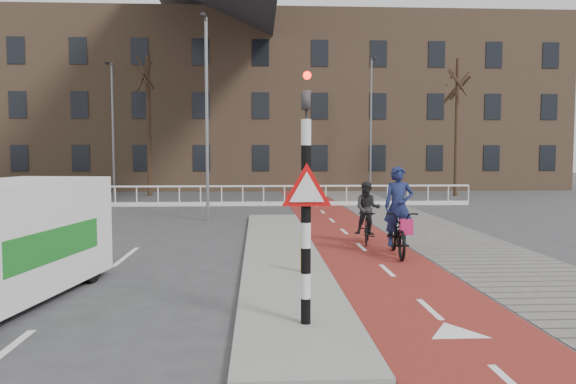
{
  "coord_description": "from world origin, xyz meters",
  "views": [
    {
      "loc": [
        -1.27,
        -9.78,
        2.54
      ],
      "look_at": [
        -0.47,
        5.0,
        1.5
      ],
      "focal_mm": 35.0,
      "sensor_mm": 36.0,
      "label": 1
    }
  ],
  "objects": [
    {
      "name": "ground",
      "position": [
        0.0,
        0.0,
        0.0
      ],
      "size": [
        120.0,
        120.0,
        0.0
      ],
      "primitive_type": "plane",
      "color": "#38383A",
      "rests_on": "ground"
    },
    {
      "name": "bike_lane",
      "position": [
        1.5,
        10.0,
        0.01
      ],
      "size": [
        2.5,
        60.0,
        0.01
      ],
      "primitive_type": "cube",
      "color": "maroon",
      "rests_on": "ground"
    },
    {
      "name": "sidewalk",
      "position": [
        4.3,
        10.0,
        0.01
      ],
      "size": [
        3.0,
        60.0,
        0.01
      ],
      "primitive_type": "cube",
      "color": "slate",
      "rests_on": "ground"
    },
    {
      "name": "curb_island",
      "position": [
        -0.7,
        4.0,
        0.06
      ],
      "size": [
        1.8,
        16.0,
        0.12
      ],
      "primitive_type": "cube",
      "color": "gray",
      "rests_on": "ground"
    },
    {
      "name": "traffic_signal",
      "position": [
        -0.6,
        -2.02,
        1.99
      ],
      "size": [
        0.8,
        0.8,
        3.68
      ],
      "color": "black",
      "rests_on": "curb_island"
    },
    {
      "name": "bollard",
      "position": [
        -0.35,
        1.45,
        0.5
      ],
      "size": [
        0.12,
        0.12,
        0.76
      ],
      "primitive_type": "cylinder",
      "color": "#CF9F0B",
      "rests_on": "curb_island"
    },
    {
      "name": "cyclist_near",
      "position": [
        2.17,
        3.71,
        0.75
      ],
      "size": [
        0.95,
        2.2,
        2.19
      ],
      "rotation": [
        0.0,
        0.0,
        -0.1
      ],
      "color": "black",
      "rests_on": "bike_lane"
    },
    {
      "name": "cyclist_far",
      "position": [
        1.77,
        5.58,
        0.73
      ],
      "size": [
        0.84,
        1.64,
        1.73
      ],
      "rotation": [
        0.0,
        0.0,
        -0.24
      ],
      "color": "black",
      "rests_on": "bike_lane"
    },
    {
      "name": "railing",
      "position": [
        -5.0,
        17.0,
        0.31
      ],
      "size": [
        28.0,
        0.1,
        0.99
      ],
      "color": "silver",
      "rests_on": "ground"
    },
    {
      "name": "townhouse_row",
      "position": [
        -3.0,
        32.0,
        7.81
      ],
      "size": [
        46.0,
        10.0,
        15.9
      ],
      "color": "#7F6047",
      "rests_on": "ground"
    },
    {
      "name": "tree_mid",
      "position": [
        -7.64,
        23.6,
        4.09
      ],
      "size": [
        0.27,
        0.27,
        8.18
      ],
      "primitive_type": "cylinder",
      "color": "black",
      "rests_on": "ground"
    },
    {
      "name": "tree_right",
      "position": [
        10.33,
        22.52,
        3.99
      ],
      "size": [
        0.23,
        0.23,
        7.98
      ],
      "primitive_type": "cylinder",
      "color": "black",
      "rests_on": "ground"
    },
    {
      "name": "streetlight_near",
      "position": [
        -3.14,
        11.21,
        3.73
      ],
      "size": [
        0.12,
        0.12,
        7.46
      ],
      "primitive_type": "cylinder",
      "color": "slate",
      "rests_on": "ground"
    },
    {
      "name": "streetlight_left",
      "position": [
        -9.29,
        21.94,
        3.73
      ],
      "size": [
        0.12,
        0.12,
        7.45
      ],
      "primitive_type": "cylinder",
      "color": "slate",
      "rests_on": "ground"
    },
    {
      "name": "streetlight_right",
      "position": [
        5.68,
        24.54,
        4.13
      ],
      "size": [
        0.12,
        0.12,
        8.27
      ],
      "primitive_type": "cylinder",
      "color": "slate",
      "rests_on": "ground"
    }
  ]
}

